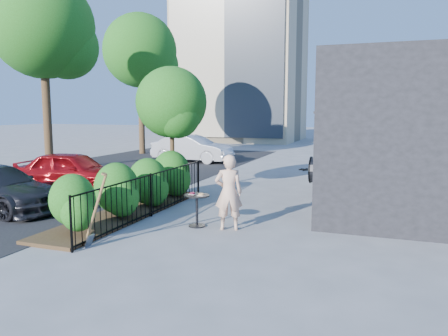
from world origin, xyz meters
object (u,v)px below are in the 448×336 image
at_px(shovel, 95,214).
at_px(woman, 229,192).
at_px(car_red, 72,171).
at_px(cafe_table, 197,205).
at_px(patio_tree, 173,107).
at_px(street_tree_far, 141,55).
at_px(street_tree_near, 43,33).
at_px(car_silver, 192,148).

bearing_deg(shovel, woman, 46.68).
relative_size(woman, car_red, 0.44).
distance_m(cafe_table, shovel, 2.45).
height_order(patio_tree, shovel, patio_tree).
height_order(street_tree_far, car_red, street_tree_far).
bearing_deg(street_tree_far, cafe_table, -55.57).
xyz_separation_m(street_tree_near, cafe_table, (9.90, -6.44, -5.41)).
height_order(cafe_table, car_red, car_red).
xyz_separation_m(patio_tree, car_red, (-3.46, -0.53, -2.11)).
bearing_deg(street_tree_far, woman, -53.55).
xyz_separation_m(street_tree_near, street_tree_far, (0.00, 8.00, 0.00)).
xyz_separation_m(street_tree_near, car_silver, (4.61, 5.12, -5.22)).
distance_m(street_tree_near, shovel, 13.27).
bearing_deg(car_silver, shovel, -159.10).
relative_size(cafe_table, car_red, 0.20).
xyz_separation_m(street_tree_far, car_red, (4.24, -11.73, -5.26)).
distance_m(patio_tree, cafe_table, 4.52).
distance_m(patio_tree, shovel, 5.83).
bearing_deg(street_tree_near, patio_tree, -22.57).
bearing_deg(street_tree_near, street_tree_far, 90.00).
bearing_deg(patio_tree, street_tree_far, 124.51).
distance_m(street_tree_near, car_silver, 8.64).
bearing_deg(woman, street_tree_near, -51.83).
distance_m(street_tree_near, car_red, 7.72).
height_order(cafe_table, woman, woman).
bearing_deg(shovel, cafe_table, 60.00).
relative_size(car_red, car_silver, 0.92).
distance_m(patio_tree, car_silver, 9.11).
bearing_deg(patio_tree, cafe_table, -55.86).
distance_m(cafe_table, woman, 0.84).
bearing_deg(car_silver, cafe_table, -151.09).
xyz_separation_m(patio_tree, shovel, (0.98, -5.36, -2.10)).
distance_m(patio_tree, street_tree_near, 8.92).
bearing_deg(street_tree_near, car_red, -41.32).
xyz_separation_m(street_tree_near, car_red, (4.24, -3.73, -5.26)).
xyz_separation_m(shovel, car_red, (-4.43, 4.83, -0.01)).
bearing_deg(car_silver, car_red, -178.04).
bearing_deg(car_silver, patio_tree, -155.28).
height_order(street_tree_far, woman, street_tree_far).
height_order(street_tree_far, cafe_table, street_tree_far).
height_order(patio_tree, car_red, patio_tree).
xyz_separation_m(patio_tree, woman, (2.97, -3.24, -1.92)).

